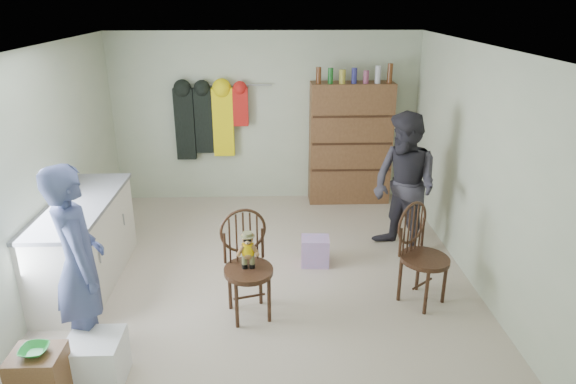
{
  "coord_description": "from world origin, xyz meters",
  "views": [
    {
      "loc": [
        0.06,
        -5.02,
        2.96
      ],
      "look_at": [
        0.25,
        0.2,
        0.95
      ],
      "focal_mm": 32.0,
      "sensor_mm": 36.0,
      "label": 1
    }
  ],
  "objects_px": {
    "counter": "(84,243)",
    "dresser": "(350,143)",
    "chair_far": "(420,250)",
    "chair_front": "(247,259)"
  },
  "relations": [
    {
      "from": "chair_front",
      "to": "dresser",
      "type": "xyz_separation_m",
      "value": [
        1.43,
        2.95,
        0.31
      ]
    },
    {
      "from": "counter",
      "to": "dresser",
      "type": "xyz_separation_m",
      "value": [
        3.2,
        2.3,
        0.44
      ]
    },
    {
      "from": "counter",
      "to": "dresser",
      "type": "bearing_deg",
      "value": 35.69
    },
    {
      "from": "counter",
      "to": "chair_far",
      "type": "distance_m",
      "value": 3.54
    },
    {
      "from": "chair_front",
      "to": "chair_far",
      "type": "height_order",
      "value": "chair_front"
    },
    {
      "from": "chair_far",
      "to": "counter",
      "type": "bearing_deg",
      "value": 133.47
    },
    {
      "from": "chair_far",
      "to": "dresser",
      "type": "height_order",
      "value": "dresser"
    },
    {
      "from": "chair_front",
      "to": "chair_far",
      "type": "distance_m",
      "value": 1.74
    },
    {
      "from": "chair_far",
      "to": "dresser",
      "type": "relative_size",
      "value": 0.51
    },
    {
      "from": "counter",
      "to": "chair_front",
      "type": "xyz_separation_m",
      "value": [
        1.77,
        -0.65,
        0.13
      ]
    }
  ]
}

